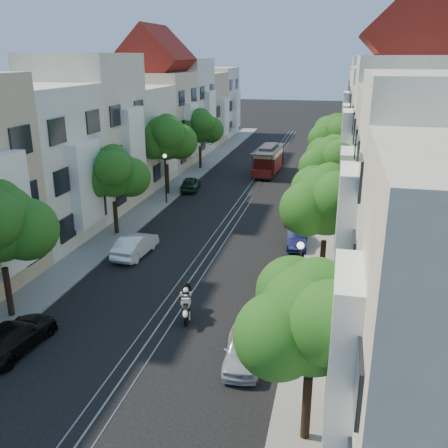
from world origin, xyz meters
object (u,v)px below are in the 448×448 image
Objects in this scene: tree_e_c at (332,163)px; sportbike_rider at (186,302)px; tree_e_d at (335,136)px; parked_car_w_mid at (135,245)px; cable_car at (268,159)px; parked_car_w_near at (13,337)px; tree_e_b at (328,202)px; tree_w_c at (167,138)px; parked_car_e_mid at (297,238)px; tree_w_b at (113,174)px; tree_e_a at (314,322)px; parked_car_w_far at (191,184)px; tree_w_d at (200,127)px; lamp_west at (165,171)px; parked_car_e_far at (300,215)px; lamp_east at (299,272)px; parked_car_e_near at (243,349)px.

sportbike_rider is (-6.21, -16.21, -3.73)m from tree_e_c.
parked_car_w_mid is (-11.66, -20.28, -4.19)m from tree_e_d.
parked_car_w_near is at bearing -95.98° from cable_car.
tree_e_d reaches higher than tree_e_b.
tree_w_c reaches higher than parked_car_e_mid.
tree_w_b is at bearing -46.69° from parked_car_w_mid.
tree_e_a is at bearing -76.65° from cable_car.
cable_car is 36.11m from parked_car_w_near.
cable_car is 10.34m from parked_car_w_far.
cable_car is (-6.76, 4.14, -3.22)m from tree_e_d.
tree_w_c is 11.01m from tree_w_d.
cable_car is (7.64, 10.14, -3.42)m from tree_w_c.
lamp_west reaches higher than parked_car_e_far.
lamp_west is 0.57× the size of cable_car.
tree_w_b is at bearing 143.42° from lamp_east.
lamp_west reaches higher than parked_car_w_far.
parked_car_w_mid is at bearing -98.05° from cable_car.
sportbike_rider is 0.29× the size of cable_car.
sportbike_rider is at bearing -68.03° from lamp_west.
tree_e_a is 28.51m from lamp_west.
parked_car_e_near is at bearing -167.55° from parked_car_w_near.
parked_car_w_far is at bearing 105.76° from parked_car_e_near.
parked_car_w_far is (-12.86, 17.85, -4.09)m from tree_e_b.
tree_w_c is at bearing 135.52° from parked_car_e_mid.
lamp_east reaches higher than parked_car_e_far.
tree_w_c is at bearing 110.26° from parked_car_e_near.
cable_car is 24.93m from parked_car_w_mid.
lamp_east is 0.93× the size of parked_car_w_near.
tree_e_d is 34.16m from parked_car_w_near.
lamp_east is at bearing -93.44° from tree_e_c.
parked_car_e_near is at bearing -64.45° from tree_w_c.
lamp_east is at bearing -55.01° from lamp_west.
tree_w_b is 22.65m from cable_car.
lamp_west is 1.95× the size of sportbike_rider.
parked_car_e_far is at bearing 139.17° from parked_car_w_far.
tree_e_c is at bearing -48.01° from tree_w_d.
tree_w_c is at bearing 95.63° from sportbike_rider.
tree_e_a is 6.11m from parked_car_e_near.
tree_w_c is at bearing -123.70° from cable_car.
parked_car_e_far is (-0.20, 5.00, -0.01)m from parked_car_e_mid.
lamp_east is at bearing -76.15° from cable_car.
parked_car_e_far is at bearing -70.01° from cable_car.
parked_car_w_near is at bearing -161.62° from sportbike_rider.
tree_w_d is 25.10m from parked_car_e_mid.
lamp_east is 1.13× the size of parked_car_e_near.
tree_e_d is 0.93× the size of cable_car.
parked_car_e_far is at bearing 94.19° from lamp_east.
tree_e_c reaches higher than parked_car_e_near.
parked_car_w_near is at bearing -85.91° from tree_w_c.
tree_e_b is 3.13× the size of sportbike_rider.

